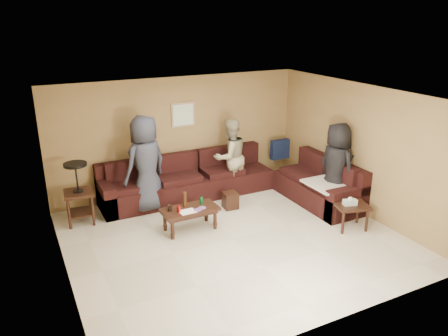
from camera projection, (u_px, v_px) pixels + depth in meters
name	position (u px, v px, depth m)	size (l,w,h in m)	color
room	(234.00, 148.00, 7.08)	(5.60, 5.50, 2.50)	beige
sectional_sofa	(234.00, 185.00, 9.15)	(4.65, 2.90, 0.97)	black
coffee_table	(190.00, 211.00, 7.84)	(1.02, 0.53, 0.70)	black
end_table_left	(78.00, 192.00, 8.02)	(0.57, 0.57, 1.18)	black
side_table_right	(351.00, 208.00, 7.87)	(0.68, 0.61, 0.62)	black
waste_bin	(230.00, 200.00, 8.78)	(0.28, 0.28, 0.33)	black
wall_art	(183.00, 115.00, 9.20)	(0.52, 0.04, 0.52)	tan
person_left	(146.00, 164.00, 8.46)	(0.94, 0.61, 1.92)	#2E3240
person_middle	(230.00, 157.00, 9.32)	(0.80, 0.63, 1.65)	gray
person_right	(336.00, 167.00, 8.54)	(0.86, 0.56, 1.76)	black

